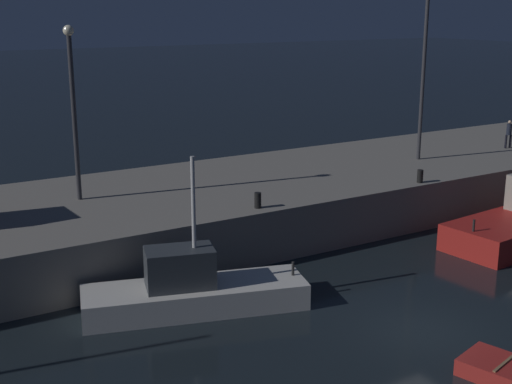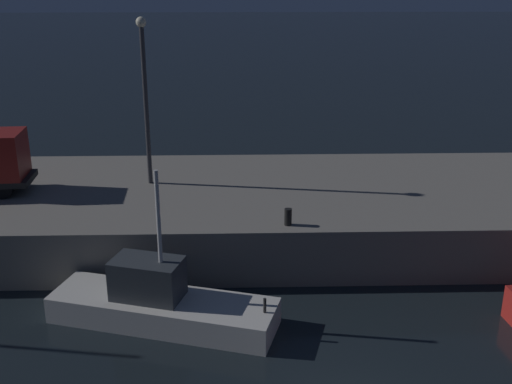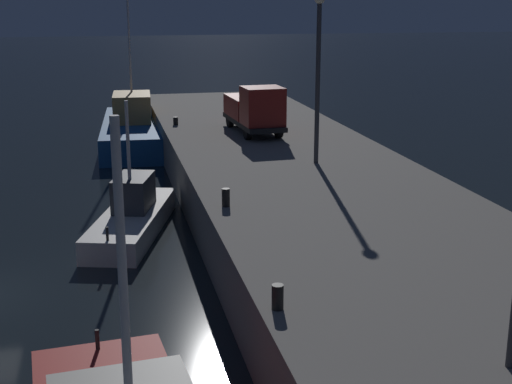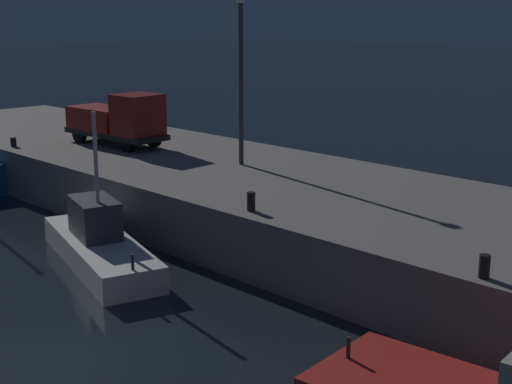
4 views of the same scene
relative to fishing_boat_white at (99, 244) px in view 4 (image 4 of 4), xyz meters
name	(u,v)px [view 4 (image 4 of 4)]	position (x,y,z in m)	size (l,w,h in m)	color
ground_plane	(42,366)	(5.60, -5.35, -0.71)	(320.00, 320.00, 0.00)	black
pier_quay	(356,224)	(5.60, 7.37, 0.39)	(62.93, 10.09, 2.21)	gray
fishing_boat_white	(99,244)	(0.00, 0.00, 0.00)	(7.91, 4.21, 5.39)	silver
lamp_post_west	(241,65)	(-1.27, 8.09, 5.75)	(0.44, 0.44, 7.19)	#38383D
utility_truck	(119,120)	(-8.81, 6.98, 2.76)	(5.99, 2.32, 2.63)	black
bollard_west	(251,202)	(4.50, 3.07, 1.82)	(0.28, 0.28, 0.64)	black
bollard_central	(13,142)	(-12.22, 3.12, 1.73)	(0.28, 0.28, 0.45)	black
bollard_east	(484,266)	(13.10, 2.77, 1.80)	(0.28, 0.28, 0.61)	black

